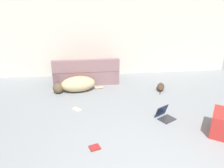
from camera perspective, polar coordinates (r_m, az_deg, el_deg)
The scene contains 7 objects.
wall_back at distance 6.96m, azimuth 1.11°, elevation 12.75°, with size 7.42×0.06×2.55m.
couch at distance 6.57m, azimuth -6.72°, elevation 2.87°, with size 1.89×0.91×0.76m.
dog at distance 5.91m, azimuth -9.30°, elevation -0.09°, with size 1.36×0.66×0.41m.
cat at distance 6.13m, azimuth 12.61°, elevation -0.67°, with size 0.33×0.60×0.17m.
laptop_open at distance 4.75m, azimuth 13.37°, elevation -7.70°, with size 0.44×0.44×0.25m.
book_cream at distance 5.02m, azimuth -9.21°, elevation -6.56°, with size 0.24×0.24×0.02m.
book_red at distance 3.85m, azimuth -4.56°, elevation -16.20°, with size 0.21×0.20×0.02m.
Camera 1 is at (-0.88, -2.05, 2.38)m, focal length 35.00 mm.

